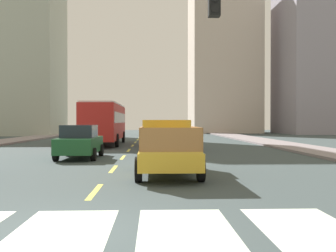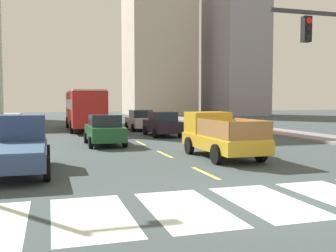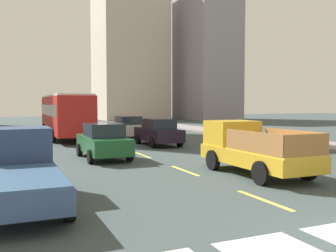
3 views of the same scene
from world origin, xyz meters
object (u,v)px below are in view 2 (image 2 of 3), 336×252
pickup_stakebed (218,136)px  city_bus (84,107)px  pickup_dark (18,145)px  sedan_near_right (140,120)px  sedan_mid (104,130)px  sedan_far (162,124)px

pickup_stakebed → city_bus: (-4.41, 17.50, 1.02)m
pickup_stakebed → pickup_dark: same height
pickup_stakebed → sedan_near_right: bearing=87.3°
sedan_mid → sedan_far: 6.44m
pickup_dark → pickup_stakebed: bearing=7.6°
sedan_mid → sedan_far: bearing=41.6°
pickup_dark → city_bus: size_ratio=0.48×
sedan_mid → sedan_near_right: bearing=64.5°
city_bus → sedan_near_right: 4.85m
pickup_dark → sedan_near_right: bearing=62.8°
pickup_stakebed → sedan_far: (0.38, 10.39, -0.08)m
pickup_dark → sedan_far: pickup_dark is taller
city_bus → sedan_mid: size_ratio=2.45×
sedan_near_right → pickup_dark: bearing=-116.4°
city_bus → pickup_dark: bearing=-102.1°
pickup_stakebed → city_bus: size_ratio=0.48×
pickup_stakebed → sedan_mid: 7.32m
city_bus → sedan_far: bearing=-56.5°
sedan_far → sedan_near_right: bearing=92.7°
sedan_far → sedan_mid: bearing=-136.6°
pickup_dark → sedan_mid: pickup_dark is taller
pickup_stakebed → sedan_far: pickup_stakebed is taller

